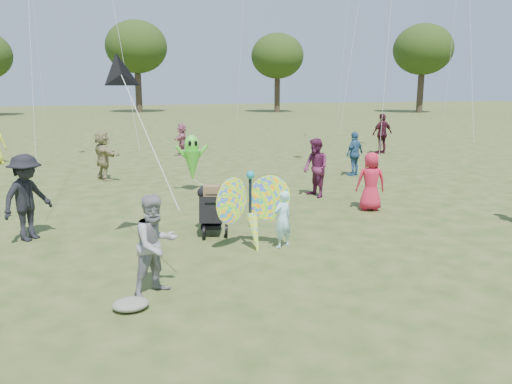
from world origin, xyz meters
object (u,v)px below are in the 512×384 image
(crowd_c, at_px, (355,154))
(crowd_h, at_px, (382,134))
(alien_kite, at_px, (192,160))
(crowd_a, at_px, (371,181))
(crowd_j, at_px, (182,139))
(crowd_b, at_px, (27,198))
(crowd_d, at_px, (103,155))
(crowd_e, at_px, (316,168))
(child_girl, at_px, (283,219))
(adult_man, at_px, (156,245))
(butterfly_kite, at_px, (252,210))
(jogging_stroller, at_px, (211,206))

(crowd_c, distance_m, crowd_h, 6.48)
(crowd_c, bearing_deg, alien_kite, -18.64)
(crowd_a, distance_m, crowd_j, 12.35)
(crowd_h, relative_size, crowd_j, 1.29)
(crowd_b, xyz_separation_m, crowd_d, (1.64, 6.65, -0.05))
(crowd_h, distance_m, crowd_j, 9.48)
(crowd_b, xyz_separation_m, crowd_j, (5.25, 12.08, -0.17))
(crowd_e, bearing_deg, crowd_a, 13.23)
(crowd_d, relative_size, alien_kite, 0.99)
(crowd_d, bearing_deg, crowd_j, -57.28)
(child_girl, relative_size, crowd_h, 0.61)
(adult_man, xyz_separation_m, crowd_d, (-0.59, 10.27, 0.07))
(butterfly_kite, xyz_separation_m, alien_kite, (-0.09, 5.84, 0.17))
(jogging_stroller, bearing_deg, crowd_a, 27.93)
(crowd_d, height_order, jogging_stroller, crowd_d)
(butterfly_kite, bearing_deg, jogging_stroller, 112.72)
(crowd_j, bearing_deg, crowd_e, 35.02)
(adult_man, height_order, crowd_b, crowd_b)
(adult_man, relative_size, jogging_stroller, 1.41)
(adult_man, relative_size, crowd_h, 0.83)
(crowd_e, bearing_deg, adult_man, -50.48)
(adult_man, xyz_separation_m, crowd_b, (-2.23, 3.63, 0.12))
(crowd_d, bearing_deg, crowd_b, 142.47)
(crowd_a, xyz_separation_m, alien_kite, (-3.97, 3.75, 0.21))
(adult_man, height_order, crowd_h, crowd_h)
(crowd_c, height_order, crowd_j, crowd_c)
(alien_kite, bearing_deg, crowd_b, -137.58)
(crowd_c, bearing_deg, jogging_stroller, 12.70)
(crowd_d, xyz_separation_m, crowd_e, (5.82, -4.69, -0.01))
(crowd_h, height_order, jogging_stroller, crowd_h)
(crowd_c, relative_size, crowd_d, 0.92)
(jogging_stroller, bearing_deg, child_girl, -32.77)
(crowd_b, distance_m, crowd_j, 13.17)
(crowd_c, bearing_deg, crowd_e, 17.62)
(crowd_h, bearing_deg, child_girl, 41.79)
(crowd_j, relative_size, jogging_stroller, 1.32)
(crowd_d, bearing_deg, crowd_c, -125.95)
(alien_kite, bearing_deg, jogging_stroller, -95.57)
(child_girl, xyz_separation_m, crowd_h, (9.54, 11.83, 0.37))
(child_girl, xyz_separation_m, adult_man, (-2.67, -1.52, 0.21))
(crowd_b, bearing_deg, butterfly_kite, -73.23)
(crowd_e, height_order, jogging_stroller, crowd_e)
(crowd_d, distance_m, crowd_h, 13.16)
(crowd_e, bearing_deg, jogging_stroller, -61.49)
(alien_kite, bearing_deg, crowd_c, 8.83)
(child_girl, xyz_separation_m, crowd_j, (0.35, 14.19, 0.16))
(adult_man, relative_size, butterfly_kite, 0.89)
(child_girl, height_order, crowd_a, crowd_a)
(child_girl, bearing_deg, adult_man, 7.46)
(crowd_c, xyz_separation_m, alien_kite, (-6.07, -0.94, 0.18))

